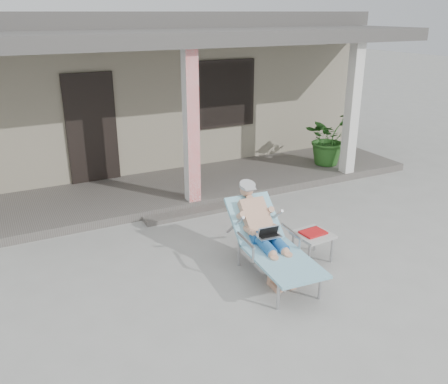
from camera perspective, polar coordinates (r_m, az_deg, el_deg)
ground at (r=6.82m, az=3.50°, el=-8.09°), size 60.00×60.00×0.00m
house at (r=12.13m, az=-12.27°, el=12.70°), size 10.40×5.40×3.30m
porch_deck at (r=9.26m, az=-5.83°, el=0.41°), size 10.00×2.00×0.15m
porch_overhang at (r=8.65m, az=-6.37°, el=17.39°), size 10.00×2.30×2.85m
porch_step at (r=8.28m, az=-2.92°, el=-2.32°), size 2.00×0.30×0.07m
lounger at (r=6.24m, az=5.25°, el=-3.65°), size 0.79×1.83×1.16m
side_table at (r=6.76m, az=10.64°, el=-5.22°), size 0.52×0.52×0.43m
potted_palm at (r=10.60m, az=12.44°, el=6.38°), size 1.24×1.14×1.17m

